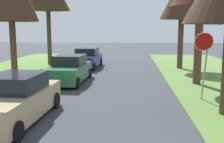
{
  "coord_description": "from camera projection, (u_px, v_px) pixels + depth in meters",
  "views": [
    {
      "loc": [
        1.6,
        -2.71,
        3.07
      ],
      "look_at": [
        0.7,
        8.68,
        1.27
      ],
      "focal_mm": 43.05,
      "sensor_mm": 36.0,
      "label": 1
    }
  ],
  "objects": [
    {
      "name": "parked_sedan_tan",
      "position": [
        15.0,
        100.0,
        9.05
      ],
      "size": [
        2.09,
        4.47,
        1.57
      ],
      "color": "tan",
      "rests_on": "ground"
    },
    {
      "name": "parked_sedan_green",
      "position": [
        69.0,
        70.0,
        15.72
      ],
      "size": [
        2.09,
        4.47,
        1.57
      ],
      "color": "#28663D",
      "rests_on": "ground"
    },
    {
      "name": "stop_sign_far",
      "position": [
        204.0,
        51.0,
        11.44
      ],
      "size": [
        0.81,
        0.76,
        2.9
      ],
      "color": "#9EA0A5",
      "rests_on": "grass_verge_right"
    },
    {
      "name": "parked_sedan_navy",
      "position": [
        87.0,
        59.0,
        21.79
      ],
      "size": [
        2.09,
        4.47,
        1.57
      ],
      "color": "navy",
      "rests_on": "ground"
    }
  ]
}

